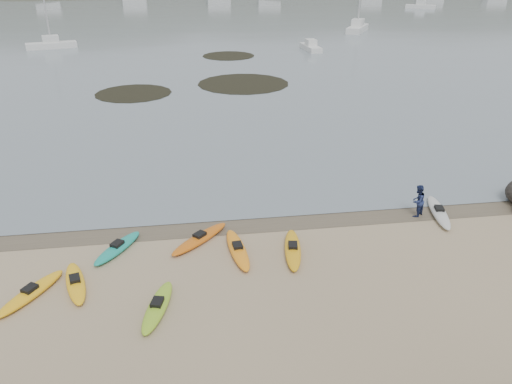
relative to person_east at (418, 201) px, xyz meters
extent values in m
plane|color=tan|center=(-8.07, 0.80, -0.84)|extent=(600.00, 600.00, 0.00)
plane|color=brown|center=(-8.07, 0.50, -0.83)|extent=(60.00, 60.00, 0.00)
ellipsoid|color=orange|center=(-9.32, -2.19, -0.67)|extent=(1.07, 3.62, 0.34)
ellipsoid|color=gold|center=(-6.91, -2.53, -0.67)|extent=(1.27, 3.54, 0.34)
ellipsoid|color=yellow|center=(-15.97, -3.75, -0.67)|extent=(1.51, 3.17, 0.34)
ellipsoid|color=#8FC126|center=(-12.69, -5.72, -0.67)|extent=(1.48, 3.23, 0.34)
ellipsoid|color=yellow|center=(-17.56, -4.17, -0.67)|extent=(2.35, 3.20, 0.34)
ellipsoid|color=teal|center=(-14.59, -1.28, -0.67)|extent=(2.23, 3.03, 0.34)
ellipsoid|color=#CF6212|center=(-10.93, -1.00, -0.67)|extent=(3.03, 3.09, 0.34)
ellipsoid|color=beige|center=(1.16, -0.11, -0.67)|extent=(1.51, 3.79, 0.34)
imported|color=navy|center=(0.00, 0.00, 0.00)|extent=(1.03, 1.00, 1.68)
cylinder|color=black|center=(-16.05, 27.42, -0.81)|extent=(7.25, 7.25, 0.04)
cylinder|color=black|center=(-5.16, 29.92, -0.81)|extent=(9.38, 9.38, 0.04)
cylinder|color=black|center=(-5.17, 45.95, -0.81)|extent=(6.84, 6.84, 0.04)
cube|color=silver|center=(-29.56, 55.58, -0.36)|extent=(7.07, 3.71, 0.95)
cube|color=silver|center=(6.61, 48.65, -0.44)|extent=(1.96, 5.79, 0.80)
cube|color=silver|center=(19.23, 65.95, -0.27)|extent=(6.11, 8.21, 1.14)
cube|color=silver|center=(49.05, 105.21, -0.33)|extent=(7.25, 5.41, 1.01)
ellipsoid|color=#384235|center=(-53.07, 195.80, -18.84)|extent=(220.00, 120.00, 80.00)
ellipsoid|color=#384235|center=(26.93, 190.80, -16.14)|extent=(200.00, 110.00, 68.00)
ellipsoid|color=#384235|center=(111.93, 200.80, -17.94)|extent=(230.00, 130.00, 76.00)
camera|label=1|loc=(-11.22, -20.93, 11.05)|focal=35.00mm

